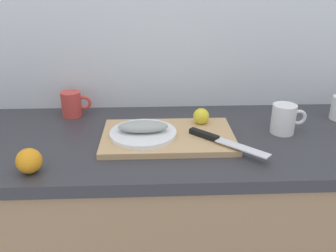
{
  "coord_description": "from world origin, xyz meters",
  "views": [
    {
      "loc": [
        -0.12,
        -1.12,
        1.43
      ],
      "look_at": [
        -0.07,
        -0.02,
        0.95
      ],
      "focal_mm": 38.08,
      "sensor_mm": 36.0,
      "label": 1
    }
  ],
  "objects_px": {
    "fish_fillet": "(143,127)",
    "coffee_mug_0": "(284,119)",
    "lemon_0": "(201,116)",
    "cutting_board": "(168,137)",
    "white_plate": "(143,133)",
    "chef_knife": "(217,139)",
    "coffee_mug_2": "(72,104)"
  },
  "relations": [
    {
      "from": "fish_fillet",
      "to": "coffee_mug_0",
      "type": "height_order",
      "value": "coffee_mug_0"
    },
    {
      "from": "lemon_0",
      "to": "fish_fillet",
      "type": "bearing_deg",
      "value": -155.57
    },
    {
      "from": "cutting_board",
      "to": "white_plate",
      "type": "xyz_separation_m",
      "value": [
        -0.08,
        -0.01,
        0.02
      ]
    },
    {
      "from": "chef_knife",
      "to": "fish_fillet",
      "type": "bearing_deg",
      "value": -149.9
    },
    {
      "from": "lemon_0",
      "to": "coffee_mug_2",
      "type": "relative_size",
      "value": 0.49
    },
    {
      "from": "cutting_board",
      "to": "fish_fillet",
      "type": "bearing_deg",
      "value": -174.82
    },
    {
      "from": "white_plate",
      "to": "chef_knife",
      "type": "relative_size",
      "value": 0.98
    },
    {
      "from": "coffee_mug_0",
      "to": "coffee_mug_2",
      "type": "bearing_deg",
      "value": 166.03
    },
    {
      "from": "fish_fillet",
      "to": "chef_knife",
      "type": "bearing_deg",
      "value": -13.59
    },
    {
      "from": "cutting_board",
      "to": "coffee_mug_2",
      "type": "height_order",
      "value": "coffee_mug_2"
    },
    {
      "from": "chef_knife",
      "to": "coffee_mug_0",
      "type": "distance_m",
      "value": 0.28
    },
    {
      "from": "lemon_0",
      "to": "coffee_mug_0",
      "type": "xyz_separation_m",
      "value": [
        0.29,
        -0.05,
        0.0
      ]
    },
    {
      "from": "lemon_0",
      "to": "coffee_mug_0",
      "type": "bearing_deg",
      "value": -9.33
    },
    {
      "from": "fish_fillet",
      "to": "coffee_mug_2",
      "type": "xyz_separation_m",
      "value": [
        -0.28,
        0.24,
        -0.0
      ]
    },
    {
      "from": "white_plate",
      "to": "coffee_mug_2",
      "type": "height_order",
      "value": "coffee_mug_2"
    },
    {
      "from": "fish_fillet",
      "to": "lemon_0",
      "type": "height_order",
      "value": "lemon_0"
    },
    {
      "from": "fish_fillet",
      "to": "chef_knife",
      "type": "relative_size",
      "value": 0.73
    },
    {
      "from": "cutting_board",
      "to": "white_plate",
      "type": "relative_size",
      "value": 1.99
    },
    {
      "from": "fish_fillet",
      "to": "chef_knife",
      "type": "xyz_separation_m",
      "value": [
        0.24,
        -0.06,
        -0.02
      ]
    },
    {
      "from": "cutting_board",
      "to": "white_plate",
      "type": "height_order",
      "value": "white_plate"
    },
    {
      "from": "coffee_mug_0",
      "to": "white_plate",
      "type": "bearing_deg",
      "value": -174.55
    },
    {
      "from": "fish_fillet",
      "to": "coffee_mug_2",
      "type": "relative_size",
      "value": 1.43
    },
    {
      "from": "coffee_mug_2",
      "to": "lemon_0",
      "type": "bearing_deg",
      "value": -16.61
    },
    {
      "from": "white_plate",
      "to": "coffee_mug_2",
      "type": "relative_size",
      "value": 1.91
    },
    {
      "from": "coffee_mug_0",
      "to": "chef_knife",
      "type": "bearing_deg",
      "value": -157.39
    },
    {
      "from": "lemon_0",
      "to": "chef_knife",
      "type": "bearing_deg",
      "value": -77.63
    },
    {
      "from": "white_plate",
      "to": "lemon_0",
      "type": "height_order",
      "value": "lemon_0"
    },
    {
      "from": "chef_knife",
      "to": "coffee_mug_2",
      "type": "xyz_separation_m",
      "value": [
        -0.52,
        0.3,
        0.02
      ]
    },
    {
      "from": "lemon_0",
      "to": "white_plate",
      "type": "bearing_deg",
      "value": -155.57
    },
    {
      "from": "white_plate",
      "to": "coffee_mug_0",
      "type": "height_order",
      "value": "coffee_mug_0"
    },
    {
      "from": "cutting_board",
      "to": "lemon_0",
      "type": "xyz_separation_m",
      "value": [
        0.12,
        0.09,
        0.04
      ]
    },
    {
      "from": "cutting_board",
      "to": "chef_knife",
      "type": "distance_m",
      "value": 0.17
    }
  ]
}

